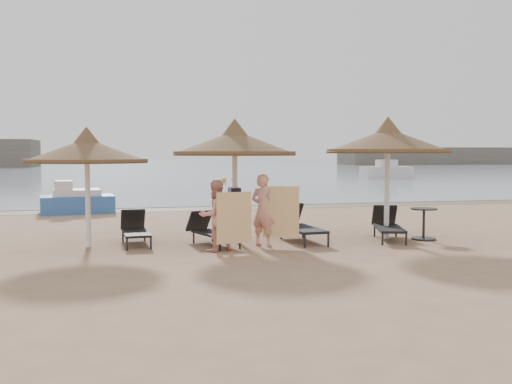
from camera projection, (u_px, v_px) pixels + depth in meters
ground at (253, 250)px, 12.59m from camera, size 160.00×160.00×0.00m
sea at (139, 166)px, 90.22m from camera, size 200.00×140.00×0.03m
wet_sand_strip at (197, 209)px, 21.71m from camera, size 200.00×1.60×0.01m
palapa_left at (87, 151)px, 12.80m from camera, size 2.75×2.75×2.73m
palapa_center at (235, 144)px, 13.65m from camera, size 2.99×2.99×2.96m
palapa_right at (388, 141)px, 14.05m from camera, size 3.06×3.06×3.04m
lounger_far_left at (135, 229)px, 13.42m from camera, size 0.68×1.76×0.77m
lounger_near_left at (210, 230)px, 13.29m from camera, size 1.09×1.78×0.76m
lounger_near_right at (299, 225)px, 13.86m from camera, size 0.82×2.00×0.87m
lounger_far_right at (388, 225)px, 14.11m from camera, size 1.11×1.89×0.81m
side_table at (424, 225)px, 14.03m from camera, size 0.64×0.64×0.78m
person_left at (215, 210)px, 12.35m from camera, size 0.96×0.79×1.80m
person_right at (263, 204)px, 13.03m from camera, size 1.04×1.03×1.92m
towel_left at (234, 218)px, 12.10m from camera, size 0.78×0.13×1.10m
towel_right at (281, 212)px, 12.88m from camera, size 0.78×0.33×1.16m
bag_patterned at (233, 194)px, 13.91m from camera, size 0.28×0.19×0.34m
bag_dark at (236, 195)px, 13.58m from camera, size 0.24×0.09×0.33m
pedal_boat at (76, 201)px, 20.20m from camera, size 2.65×1.79×1.15m
buoy_left at (57, 184)px, 35.56m from camera, size 0.39×0.39×0.39m
buoy_mid at (224, 180)px, 41.19m from camera, size 0.35×0.35×0.35m
buoy_right at (387, 184)px, 35.97m from camera, size 0.31×0.31×0.31m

